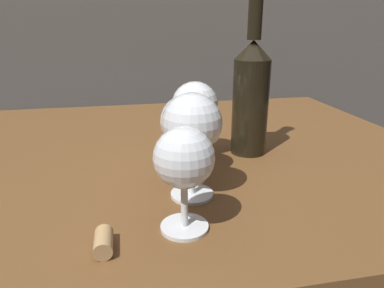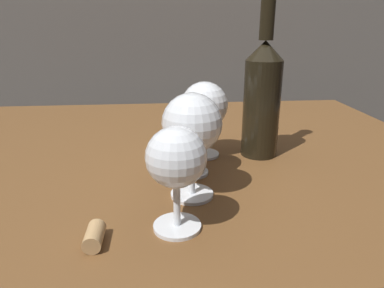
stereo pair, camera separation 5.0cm
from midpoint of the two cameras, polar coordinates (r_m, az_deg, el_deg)
dining_table at (r=0.77m, az=-6.98°, el=-8.42°), size 1.13×0.84×0.76m
wine_glass_pinot at (r=0.42m, az=-5.20°, el=-2.94°), size 0.07×0.07×0.14m
wine_glass_chardonnay at (r=0.49m, az=-2.92°, el=3.14°), size 0.09×0.09×0.16m
wine_glass_merlot at (r=0.58m, az=-3.34°, el=3.45°), size 0.09×0.09×0.14m
wine_glass_amber at (r=0.66m, az=-1.71°, el=6.12°), size 0.09×0.09×0.15m
wine_bottle at (r=0.68m, az=7.49°, el=7.98°), size 0.07×0.07×0.30m
cork at (r=0.43m, az=-17.62°, el=-15.12°), size 0.02×0.04×0.02m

